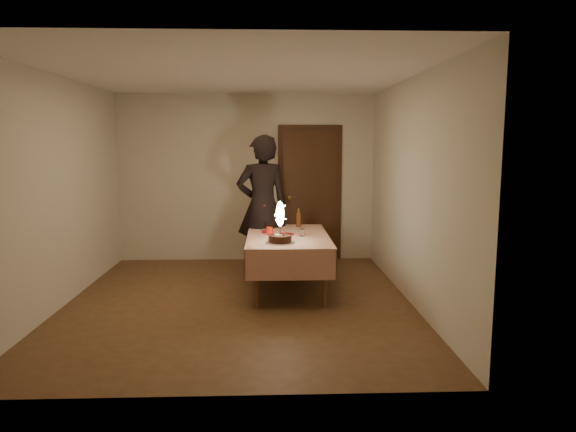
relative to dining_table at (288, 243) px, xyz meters
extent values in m
cube|color=brown|center=(-0.59, -0.53, -0.60)|extent=(4.00, 4.50, 0.01)
cube|color=beige|center=(-0.59, 1.72, 0.70)|extent=(4.00, 0.04, 2.60)
cube|color=beige|center=(-0.59, -2.78, 0.70)|extent=(4.00, 0.04, 2.60)
cube|color=beige|center=(-2.59, -0.53, 0.70)|extent=(0.04, 4.50, 2.60)
cube|color=beige|center=(1.41, -0.53, 0.70)|extent=(0.04, 4.50, 2.60)
cube|color=silver|center=(-0.59, -0.53, 2.00)|extent=(4.00, 4.50, 0.04)
cube|color=#472814|center=(0.41, 1.69, 0.42)|extent=(0.85, 0.05, 2.05)
sphere|color=#B28C33|center=(0.09, 1.64, 0.40)|extent=(0.06, 0.06, 0.06)
cube|color=brown|center=(0.00, 0.00, 0.06)|extent=(0.90, 1.60, 0.04)
cylinder|color=brown|center=(-0.39, -0.74, -0.28)|extent=(0.07, 0.07, 0.65)
cylinder|color=brown|center=(0.39, -0.74, -0.28)|extent=(0.07, 0.07, 0.65)
cylinder|color=brown|center=(-0.39, 0.74, -0.28)|extent=(0.07, 0.07, 0.65)
cylinder|color=brown|center=(0.39, 0.74, -0.28)|extent=(0.07, 0.07, 0.65)
cube|color=silver|center=(0.00, 0.00, 0.09)|extent=(1.02, 1.72, 0.01)
cube|color=silver|center=(0.00, -0.85, -0.09)|extent=(1.02, 0.01, 0.34)
cube|color=silver|center=(0.00, 0.85, -0.09)|extent=(1.02, 0.01, 0.34)
cube|color=silver|center=(-0.50, 0.00, -0.09)|extent=(0.01, 1.72, 0.34)
cube|color=silver|center=(0.50, 0.00, -0.09)|extent=(0.01, 1.72, 0.34)
cylinder|color=white|center=(-0.11, -0.48, 0.10)|extent=(0.34, 0.34, 0.01)
cylinder|color=black|center=(-0.11, -0.48, 0.14)|extent=(0.27, 0.27, 0.08)
cylinder|color=white|center=(-0.13, -0.46, 0.19)|extent=(0.07, 0.07, 0.00)
sphere|color=red|center=(-0.07, -0.49, 0.20)|extent=(0.02, 0.02, 0.02)
cube|color=#19721E|center=(-0.06, -0.50, 0.18)|extent=(0.02, 0.01, 0.00)
cube|color=#19721E|center=(-0.08, -0.50, 0.18)|extent=(0.01, 0.02, 0.00)
cylinder|color=#262628|center=(-0.11, -0.48, 0.24)|extent=(0.01, 0.01, 0.12)
ellipsoid|color=#FFF2BF|center=(-0.11, -0.48, 0.43)|extent=(0.09, 0.09, 0.29)
sphere|color=white|center=(-0.11, -0.48, 0.32)|extent=(0.04, 0.04, 0.04)
cylinder|color=#B30C17|center=(-0.03, 0.05, 0.10)|extent=(0.22, 0.22, 0.01)
cylinder|color=red|center=(-0.23, 0.04, 0.14)|extent=(0.08, 0.08, 0.10)
cylinder|color=white|center=(0.17, -0.07, 0.14)|extent=(0.07, 0.07, 0.09)
cube|color=#AC132C|center=(-0.26, 0.22, 0.10)|extent=(0.15, 0.15, 0.02)
cylinder|color=black|center=(-0.30, 0.56, 0.20)|extent=(0.10, 0.10, 0.22)
cylinder|color=red|center=(-0.30, 0.56, 0.26)|extent=(0.10, 0.10, 0.07)
cone|color=black|center=(-0.30, 0.56, 0.35)|extent=(0.10, 0.10, 0.08)
cylinder|color=red|center=(-0.30, 0.56, 0.40)|extent=(0.03, 0.03, 0.02)
cylinder|color=#5F2C10|center=(-0.12, 0.72, 0.18)|extent=(0.06, 0.06, 0.18)
cone|color=#5F2C10|center=(-0.12, 0.72, 0.30)|extent=(0.06, 0.06, 0.06)
cylinder|color=olive|center=(-0.12, 0.72, 0.34)|extent=(0.02, 0.02, 0.02)
cylinder|color=#5F2C10|center=(0.17, 0.63, 0.18)|extent=(0.06, 0.06, 0.18)
cone|color=#5F2C10|center=(0.17, 0.63, 0.30)|extent=(0.06, 0.06, 0.06)
cylinder|color=olive|center=(0.17, 0.63, 0.34)|extent=(0.02, 0.02, 0.02)
imported|color=black|center=(-0.33, 0.68, 0.38)|extent=(0.79, 0.60, 1.96)
cube|color=black|center=(-0.35, 0.80, 1.07)|extent=(0.15, 0.11, 0.10)
cylinder|color=black|center=(-0.37, 0.88, 1.07)|extent=(0.09, 0.09, 0.08)
camera|label=1|loc=(-0.23, -6.35, 1.24)|focal=32.00mm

